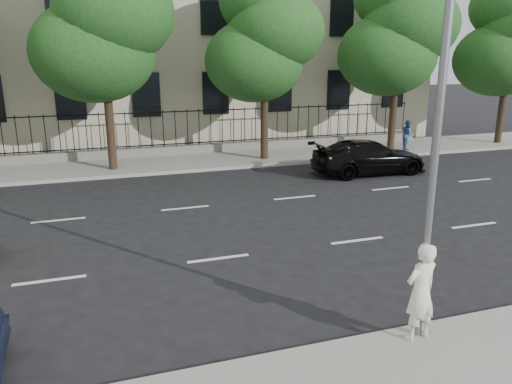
% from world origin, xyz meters
% --- Properties ---
extents(ground, '(120.00, 120.00, 0.00)m').
position_xyz_m(ground, '(0.00, 0.00, 0.00)').
color(ground, black).
rests_on(ground, ground).
extents(far_sidewalk, '(60.00, 4.00, 0.15)m').
position_xyz_m(far_sidewalk, '(0.00, 14.00, 0.07)').
color(far_sidewalk, gray).
rests_on(far_sidewalk, ground).
extents(lane_markings, '(49.60, 4.62, 0.01)m').
position_xyz_m(lane_markings, '(0.00, 4.75, 0.01)').
color(lane_markings, silver).
rests_on(lane_markings, ground).
extents(iron_fence, '(30.00, 0.50, 2.20)m').
position_xyz_m(iron_fence, '(0.00, 15.70, 0.65)').
color(iron_fence, slate).
rests_on(iron_fence, far_sidewalk).
extents(street_light, '(0.25, 3.32, 8.05)m').
position_xyz_m(street_light, '(2.50, -1.77, 5.15)').
color(street_light, slate).
rests_on(street_light, near_sidewalk).
extents(tree_c, '(5.89, 5.50, 9.80)m').
position_xyz_m(tree_c, '(-1.96, 13.36, 6.41)').
color(tree_c, '#382619').
rests_on(tree_c, far_sidewalk).
extents(tree_d, '(5.34, 4.94, 8.84)m').
position_xyz_m(tree_d, '(5.04, 13.36, 5.84)').
color(tree_d, '#382619').
rests_on(tree_d, far_sidewalk).
extents(tree_e, '(5.71, 5.31, 9.46)m').
position_xyz_m(tree_e, '(12.04, 13.36, 6.20)').
color(tree_e, '#382619').
rests_on(tree_e, far_sidewalk).
extents(tree_f, '(5.52, 5.12, 9.01)m').
position_xyz_m(tree_f, '(19.04, 13.36, 5.88)').
color(tree_f, '#382619').
rests_on(tree_f, far_sidewalk).
extents(black_sedan, '(5.07, 2.15, 1.46)m').
position_xyz_m(black_sedan, '(8.45, 9.43, 0.73)').
color(black_sedan, black).
rests_on(black_sedan, ground).
extents(woman_near, '(0.73, 0.55, 1.80)m').
position_xyz_m(woman_near, '(2.41, -2.40, 1.05)').
color(woman_near, white).
rests_on(woman_near, near_sidewalk).
extents(pedestrian_far, '(0.83, 0.92, 1.54)m').
position_xyz_m(pedestrian_far, '(12.87, 13.02, 0.92)').
color(pedestrian_far, '#33549B').
rests_on(pedestrian_far, far_sidewalk).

